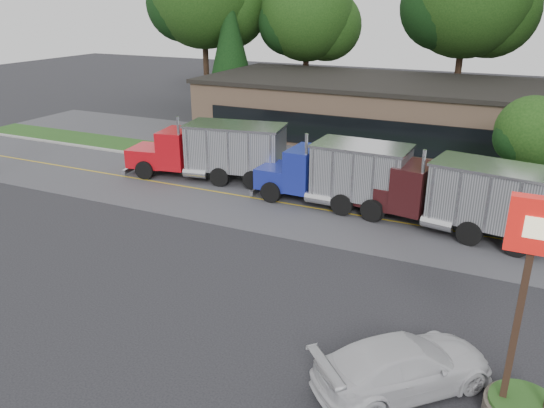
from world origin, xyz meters
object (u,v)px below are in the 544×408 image
Objects in this scene: bilo_sign at (535,354)px; rally_car at (404,365)px; dump_truck_blue at (340,172)px; dump_truck_red at (215,150)px; dump_truck_maroon at (465,195)px.

rally_car is (-3.00, -0.05, -1.28)m from bilo_sign.
dump_truck_blue reaches higher than rally_car.
dump_truck_red is at bearing -5.76° from dump_truck_blue.
dump_truck_blue is (-8.99, 12.40, -0.22)m from bilo_sign.
dump_truck_maroon is at bearing -45.84° from rally_car.
dump_truck_red is 14.28m from dump_truck_maroon.
bilo_sign is 11.88m from dump_truck_maroon.
rally_car is at bearing -178.96° from bilo_sign.
dump_truck_red is at bearing 0.91° from rally_car.
dump_truck_blue is at bearing 162.90° from dump_truck_red.
rally_car is at bearing 99.22° from dump_truck_maroon.
dump_truck_blue is at bearing -19.40° from rally_car.
dump_truck_blue is 0.85× the size of dump_truck_maroon.
bilo_sign reaches higher than dump_truck_red.
bilo_sign is at bearing 127.78° from dump_truck_blue.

